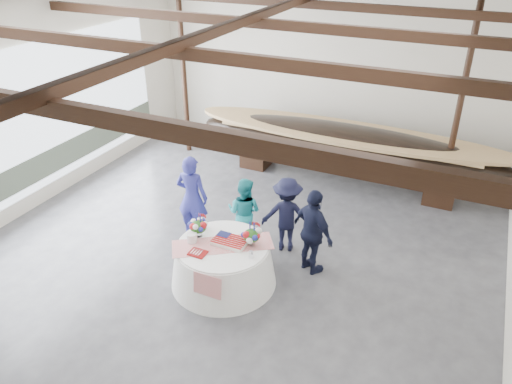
% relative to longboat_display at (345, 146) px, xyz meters
% --- Properties ---
extents(floor, '(10.00, 12.00, 0.01)m').
position_rel_longboat_display_xyz_m(floor, '(-1.08, -4.30, -0.95)').
color(floor, '#3D3D42').
rests_on(floor, ground).
extents(wall_back, '(10.00, 0.02, 4.50)m').
position_rel_longboat_display_xyz_m(wall_back, '(-1.08, 1.70, 1.30)').
color(wall_back, silver).
rests_on(wall_back, ground).
extents(wall_left, '(0.02, 12.00, 4.50)m').
position_rel_longboat_display_xyz_m(wall_left, '(-6.08, -4.30, 1.30)').
color(wall_left, silver).
rests_on(wall_left, ground).
extents(ceiling, '(10.00, 12.00, 0.01)m').
position_rel_longboat_display_xyz_m(ceiling, '(-1.08, -4.30, 3.55)').
color(ceiling, white).
rests_on(ceiling, wall_back).
extents(pavilion_structure, '(9.80, 11.76, 4.50)m').
position_rel_longboat_display_xyz_m(pavilion_structure, '(-1.08, -3.55, 3.06)').
color(pavilion_structure, black).
rests_on(pavilion_structure, ground).
extents(open_bay, '(0.03, 7.00, 3.20)m').
position_rel_longboat_display_xyz_m(open_bay, '(-6.03, -3.30, 0.88)').
color(open_bay, silver).
rests_on(open_bay, ground).
extents(longboat_display, '(7.92, 1.58, 1.48)m').
position_rel_longboat_display_xyz_m(longboat_display, '(0.00, 0.00, 0.00)').
color(longboat_display, black).
rests_on(longboat_display, ground).
extents(banquet_table, '(1.92, 1.92, 0.82)m').
position_rel_longboat_display_xyz_m(banquet_table, '(-0.82, -4.87, -0.54)').
color(banquet_table, white).
rests_on(banquet_table, ground).
extents(tabletop_items, '(1.78, 1.45, 0.40)m').
position_rel_longboat_display_xyz_m(tabletop_items, '(-0.88, -4.76, 0.02)').
color(tabletop_items, red).
rests_on(tabletop_items, banquet_table).
extents(guest_woman_blue, '(0.71, 0.51, 1.83)m').
position_rel_longboat_display_xyz_m(guest_woman_blue, '(-2.11, -3.76, -0.03)').
color(guest_woman_blue, navy).
rests_on(guest_woman_blue, ground).
extents(guest_woman_teal, '(0.74, 0.58, 1.48)m').
position_rel_longboat_display_xyz_m(guest_woman_teal, '(-1.03, -3.58, -0.21)').
color(guest_woman_teal, teal).
rests_on(guest_woman_teal, ground).
extents(guest_man_left, '(1.14, 0.85, 1.57)m').
position_rel_longboat_display_xyz_m(guest_man_left, '(-0.19, -3.38, -0.16)').
color(guest_man_left, black).
rests_on(guest_man_left, ground).
extents(guest_man_right, '(1.08, 0.87, 1.71)m').
position_rel_longboat_display_xyz_m(guest_man_right, '(0.52, -3.86, -0.09)').
color(guest_man_right, black).
rests_on(guest_man_right, ground).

